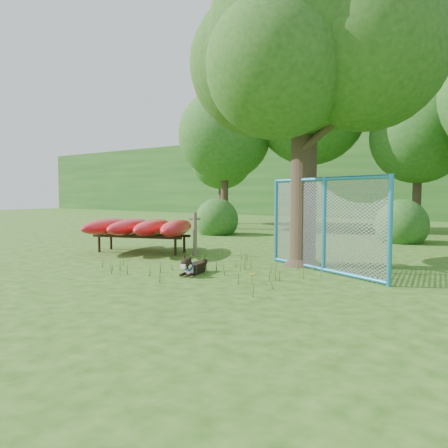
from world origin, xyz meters
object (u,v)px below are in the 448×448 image
Objects in this scene: fence_section at (324,225)px; kayak_rack at (141,227)px; oak_tree at (305,49)px; husky_dog at (193,267)px.

kayak_rack is at bearing -155.03° from fence_section.
kayak_rack is (-4.75, -0.81, -4.30)m from oak_tree.
oak_tree is 6.46m from kayak_rack.
fence_section is at bearing 28.44° from husky_dog.
fence_section is at bearing -35.69° from oak_tree.
oak_tree is 2.20× the size of fence_section.
oak_tree is 5.64m from husky_dog.
husky_dog is at bearing -113.66° from fence_section.
husky_dog is 0.29× the size of fence_section.
fence_section reaches higher than kayak_rack.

